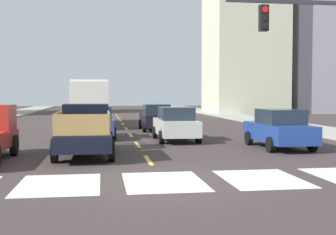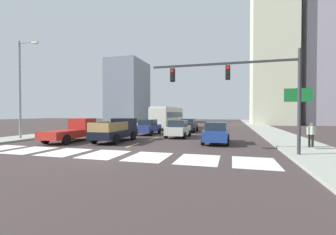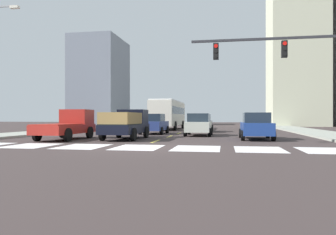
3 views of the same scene
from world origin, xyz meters
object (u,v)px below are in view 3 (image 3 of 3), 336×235
Objects in this scene: pickup_dark at (69,125)px; traffic_signal_gantry at (308,62)px; pickup_stakebed at (128,125)px; sedan_near_right at (199,125)px; sedan_mid at (256,126)px; sedan_near_left at (154,124)px; sedan_far at (202,123)px; city_bus at (168,113)px.

traffic_signal_gantry is at bearing -12.63° from pickup_dark.
pickup_stakebed and pickup_dark have the same top height.
traffic_signal_gantry reaches higher than sedan_near_right.
pickup_dark is at bearing -169.11° from sedan_mid.
pickup_dark is at bearing -144.18° from sedan_near_right.
sedan_mid is at bearing 8.01° from pickup_stakebed.
pickup_stakebed reaches higher than sedan_near_right.
sedan_mid is (12.02, 1.84, -0.06)m from pickup_dark.
sedan_near_left is 14.70m from traffic_signal_gantry.
sedan_near_left is 1.00× the size of sedan_far.
city_bus reaches higher than sedan_far.
sedan_far is at bearing 112.64° from traffic_signal_gantry.
sedan_mid is 1.00× the size of sedan_far.
sedan_mid and sedan_far have the same top height.
traffic_signal_gantry reaches higher than city_bus.
sedan_mid is 5.98m from traffic_signal_gantry.
pickup_stakebed is 1.00× the size of pickup_dark.
sedan_near_right is at bearing 139.00° from sedan_mid.
sedan_mid is 11.23m from sedan_far.
city_bus is at bearing 92.80° from pickup_stakebed.
sedan_near_left is at bearing 89.14° from pickup_stakebed.
pickup_stakebed is 0.61× the size of traffic_signal_gantry.
pickup_dark is 0.48× the size of city_bus.
pickup_stakebed is at bearing -132.54° from sedan_near_right.
traffic_signal_gantry is (6.04, -8.26, 3.32)m from sedan_near_right.
pickup_dark is at bearing -162.50° from pickup_stakebed.
sedan_near_left and sedan_near_right have the same top height.
sedan_mid is 1.00× the size of sedan_near_left.
traffic_signal_gantry is at bearing -47.59° from sedan_near_left.
sedan_mid is at bearing -66.69° from sedan_far.
city_bus is 18.02m from sedan_mid.
city_bus is 1.26× the size of traffic_signal_gantry.
traffic_signal_gantry reaches higher than sedan_far.
pickup_dark is 0.61× the size of traffic_signal_gantry.
pickup_stakebed is 11.50m from traffic_signal_gantry.
sedan_far is (7.85, 12.26, -0.06)m from pickup_dark.
city_bus is at bearing 129.97° from sedan_far.
traffic_signal_gantry is at bearing -65.86° from sedan_far.
traffic_signal_gantry is at bearing -17.24° from pickup_stakebed.
traffic_signal_gantry is at bearing -61.69° from city_bus.
pickup_dark is 12.16m from sedan_mid.
pickup_stakebed reaches higher than sedan_near_left.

